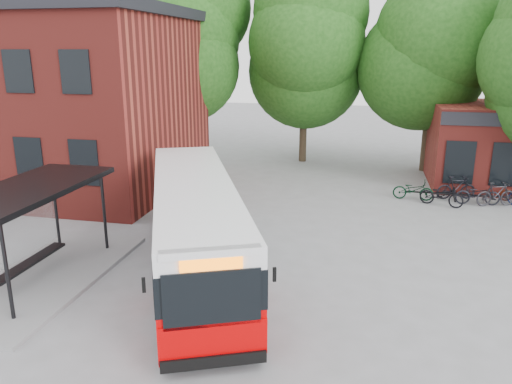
% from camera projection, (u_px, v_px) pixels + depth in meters
% --- Properties ---
extents(ground, '(100.00, 100.00, 0.00)m').
position_uv_depth(ground, '(195.00, 279.00, 14.90)').
color(ground, slate).
extents(station_building, '(18.40, 10.40, 8.50)m').
position_uv_depth(station_building, '(5.00, 98.00, 24.89)').
color(station_building, maroon).
rests_on(station_building, ground).
extents(bus_shelter, '(3.60, 7.00, 2.90)m').
position_uv_depth(bus_shelter, '(35.00, 233.00, 14.50)').
color(bus_shelter, black).
rests_on(bus_shelter, ground).
extents(bike_rail, '(5.20, 0.10, 0.38)m').
position_uv_depth(bike_rail, '(466.00, 198.00, 22.29)').
color(bike_rail, black).
rests_on(bike_rail, ground).
extents(tree_0, '(7.92, 7.92, 11.00)m').
position_uv_depth(tree_0, '(186.00, 69.00, 29.65)').
color(tree_0, '#1A4612').
rests_on(tree_0, ground).
extents(tree_1, '(7.92, 7.92, 10.40)m').
position_uv_depth(tree_1, '(305.00, 74.00, 29.21)').
color(tree_1, '#1A4612').
rests_on(tree_1, ground).
extents(tree_2, '(7.92, 7.92, 11.00)m').
position_uv_depth(tree_2, '(432.00, 71.00, 26.72)').
color(tree_2, '#1A4612').
rests_on(tree_2, ground).
extents(city_bus, '(6.50, 11.09, 2.81)m').
position_uv_depth(city_bus, '(195.00, 226.00, 15.25)').
color(city_bus, '#C30002').
rests_on(city_bus, ground).
extents(bicycle_0, '(1.81, 0.74, 0.93)m').
position_uv_depth(bicycle_0, '(413.00, 190.00, 22.61)').
color(bicycle_0, black).
rests_on(bicycle_0, ground).
extents(bicycle_2, '(1.97, 1.25, 0.98)m').
position_uv_depth(bicycle_2, '(442.00, 195.00, 21.71)').
color(bicycle_2, black).
rests_on(bicycle_2, ground).
extents(bicycle_3, '(1.87, 1.00, 1.08)m').
position_uv_depth(bicycle_3, '(456.00, 188.00, 22.68)').
color(bicycle_3, black).
rests_on(bicycle_3, ground).
extents(bicycle_4, '(1.93, 0.78, 0.99)m').
position_uv_depth(bicycle_4, '(478.00, 194.00, 21.85)').
color(bicycle_4, black).
rests_on(bicycle_4, ground).
extents(bicycle_5, '(1.86, 1.06, 1.08)m').
position_uv_depth(bicycle_5, '(496.00, 194.00, 21.66)').
color(bicycle_5, '#25252A').
rests_on(bicycle_5, ground).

